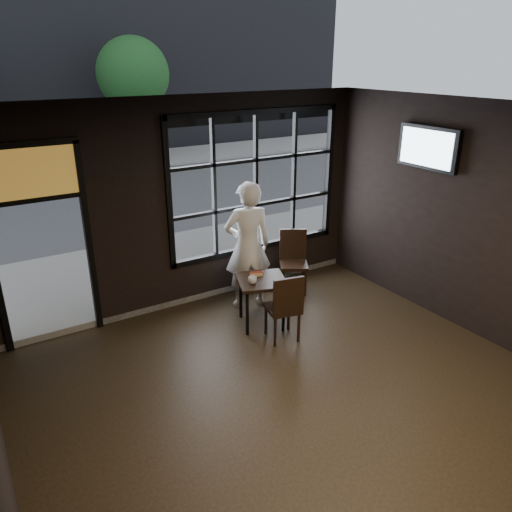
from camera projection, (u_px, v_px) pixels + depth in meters
floor at (333, 430)px, 5.31m from camera, size 6.00×7.00×0.02m
ceiling at (355, 119)px, 4.11m from camera, size 6.00×7.00×0.02m
window_frame at (256, 183)px, 7.98m from camera, size 3.06×0.12×2.28m
stained_transom at (29, 173)px, 6.16m from camera, size 1.20×0.06×0.70m
street_asphalt at (13, 137)px, 24.23m from camera, size 60.00×41.00×0.04m
cafe_table at (262, 302)px, 7.26m from camera, size 0.86×0.86×0.73m
chair_near at (282, 306)px, 6.85m from camera, size 0.51×0.51×1.00m
chair_window at (294, 263)px, 8.22m from camera, size 0.61×0.61×1.04m
man at (248, 246)px, 7.59m from camera, size 0.83×0.65×2.00m
hotdog at (256, 274)px, 7.23m from camera, size 0.22×0.14×0.06m
cup at (252, 280)px, 6.98m from camera, size 0.16×0.16×0.10m
tv at (428, 148)px, 7.09m from camera, size 0.12×1.04×0.61m
navy_car at (59, 157)px, 14.98m from camera, size 4.73×1.92×1.53m
tree_right at (133, 74)px, 17.62m from camera, size 2.55×2.55×4.35m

